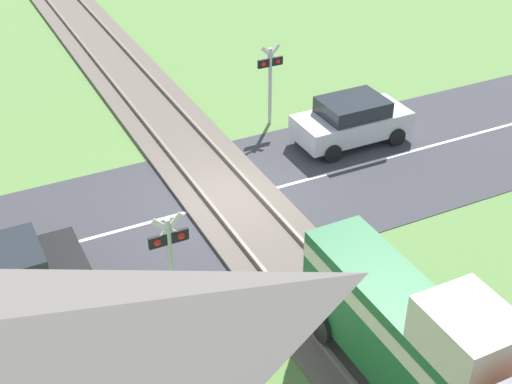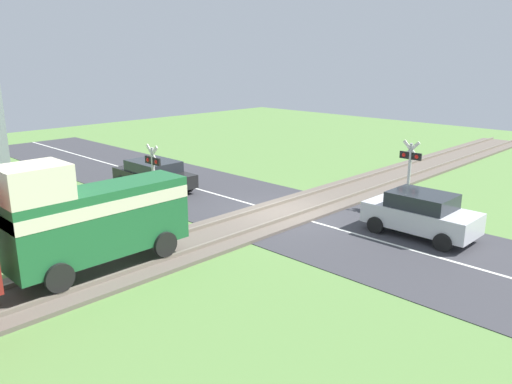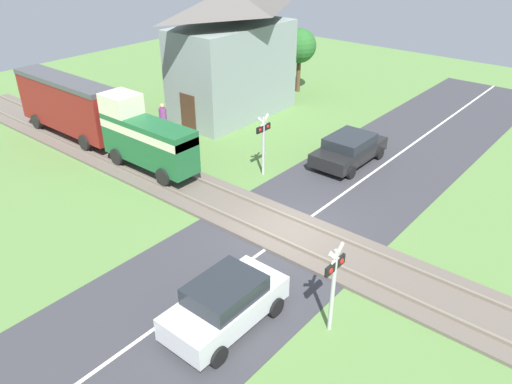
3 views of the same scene
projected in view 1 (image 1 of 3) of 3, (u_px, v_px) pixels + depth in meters
The scene contains 6 objects.
ground_plane at pixel (232, 201), 20.43m from camera, with size 60.00×60.00×0.00m, color #5B8442.
road_surface at pixel (232, 200), 20.43m from camera, with size 48.00×6.40×0.02m.
track_bed at pixel (232, 199), 20.40m from camera, with size 2.80×48.00×0.24m.
car_near_crossing at pixel (352, 120), 22.93m from camera, with size 3.73×1.87×1.52m.
crossing_signal_west_approach at pixel (270, 74), 23.49m from camera, with size 0.90×0.18×2.83m.
crossing_signal_east_approach at pixel (170, 253), 15.39m from camera, with size 0.90×0.18×2.83m.
Camera 1 is at (6.97, 15.55, 11.29)m, focal length 50.00 mm.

